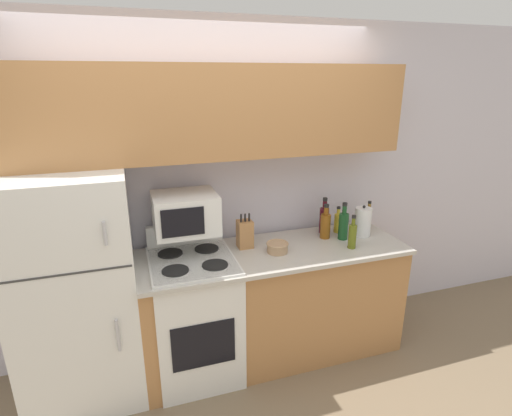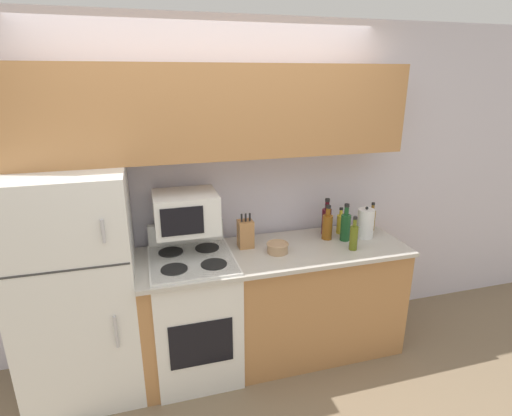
{
  "view_description": "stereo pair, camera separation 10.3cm",
  "coord_description": "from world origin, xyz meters",
  "px_view_note": "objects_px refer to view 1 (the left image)",
  "views": [
    {
      "loc": [
        -0.6,
        -2.23,
        2.14
      ],
      "look_at": [
        0.23,
        0.29,
        1.26
      ],
      "focal_mm": 28.0,
      "sensor_mm": 36.0,
      "label": 1
    },
    {
      "loc": [
        -0.51,
        -2.26,
        2.14
      ],
      "look_at": [
        0.23,
        0.29,
        1.26
      ],
      "focal_mm": 28.0,
      "sensor_mm": 36.0,
      "label": 2
    }
  ],
  "objects_px": {
    "bottle_wine_red": "(324,219)",
    "kettle": "(363,222)",
    "microwave": "(185,213)",
    "bottle_whiskey": "(325,225)",
    "bottle_cooking_spray": "(338,222)",
    "bottle_wine_green": "(343,225)",
    "stove": "(195,314)",
    "refrigerator": "(77,291)",
    "bottle_olive_oil": "(352,235)",
    "knife_block": "(245,234)",
    "bottle_vinegar": "(368,218)",
    "bowl": "(277,247)"
  },
  "relations": [
    {
      "from": "bottle_wine_red",
      "to": "kettle",
      "type": "bearing_deg",
      "value": -29.16
    },
    {
      "from": "microwave",
      "to": "bottle_whiskey",
      "type": "xyz_separation_m",
      "value": [
        1.09,
        -0.03,
        -0.21
      ]
    },
    {
      "from": "microwave",
      "to": "bottle_cooking_spray",
      "type": "height_order",
      "value": "microwave"
    },
    {
      "from": "microwave",
      "to": "bottle_wine_green",
      "type": "bearing_deg",
      "value": -4.57
    },
    {
      "from": "stove",
      "to": "bottle_wine_green",
      "type": "distance_m",
      "value": 1.33
    },
    {
      "from": "bottle_whiskey",
      "to": "bottle_wine_red",
      "type": "distance_m",
      "value": 0.11
    },
    {
      "from": "microwave",
      "to": "refrigerator",
      "type": "bearing_deg",
      "value": -172.69
    },
    {
      "from": "microwave",
      "to": "kettle",
      "type": "distance_m",
      "value": 1.42
    },
    {
      "from": "stove",
      "to": "bottle_whiskey",
      "type": "xyz_separation_m",
      "value": [
        1.08,
        0.09,
        0.54
      ]
    },
    {
      "from": "bottle_wine_red",
      "to": "microwave",
      "type": "bearing_deg",
      "value": -176.49
    },
    {
      "from": "kettle",
      "to": "bottle_olive_oil",
      "type": "bearing_deg",
      "value": -137.45
    },
    {
      "from": "knife_block",
      "to": "stove",
      "type": "bearing_deg",
      "value": -164.48
    },
    {
      "from": "knife_block",
      "to": "bottle_wine_red",
      "type": "xyz_separation_m",
      "value": [
        0.7,
        0.08,
        0.01
      ]
    },
    {
      "from": "knife_block",
      "to": "bottle_vinegar",
      "type": "xyz_separation_m",
      "value": [
        1.1,
        0.05,
        -0.01
      ]
    },
    {
      "from": "refrigerator",
      "to": "stove",
      "type": "height_order",
      "value": "refrigerator"
    },
    {
      "from": "refrigerator",
      "to": "bottle_whiskey",
      "type": "xyz_separation_m",
      "value": [
        1.84,
        0.06,
        0.22
      ]
    },
    {
      "from": "knife_block",
      "to": "bowl",
      "type": "relative_size",
      "value": 1.64
    },
    {
      "from": "microwave",
      "to": "bottle_wine_green",
      "type": "distance_m",
      "value": 1.24
    },
    {
      "from": "refrigerator",
      "to": "microwave",
      "type": "xyz_separation_m",
      "value": [
        0.75,
        0.1,
        0.43
      ]
    },
    {
      "from": "bottle_whiskey",
      "to": "bottle_wine_red",
      "type": "height_order",
      "value": "bottle_wine_red"
    },
    {
      "from": "kettle",
      "to": "bottle_wine_green",
      "type": "bearing_deg",
      "value": -174.93
    },
    {
      "from": "knife_block",
      "to": "bottle_whiskey",
      "type": "relative_size",
      "value": 0.96
    },
    {
      "from": "stove",
      "to": "microwave",
      "type": "relative_size",
      "value": 2.46
    },
    {
      "from": "bowl",
      "to": "bottle_vinegar",
      "type": "height_order",
      "value": "bottle_vinegar"
    },
    {
      "from": "bottle_cooking_spray",
      "to": "microwave",
      "type": "bearing_deg",
      "value": -177.78
    },
    {
      "from": "stove",
      "to": "bottle_cooking_spray",
      "type": "bearing_deg",
      "value": 7.91
    },
    {
      "from": "bottle_wine_green",
      "to": "kettle",
      "type": "distance_m",
      "value": 0.19
    },
    {
      "from": "bowl",
      "to": "bottle_cooking_spray",
      "type": "bearing_deg",
      "value": 19.46
    },
    {
      "from": "knife_block",
      "to": "bottle_olive_oil",
      "type": "relative_size",
      "value": 1.04
    },
    {
      "from": "refrigerator",
      "to": "stove",
      "type": "relative_size",
      "value": 1.47
    },
    {
      "from": "bowl",
      "to": "kettle",
      "type": "xyz_separation_m",
      "value": [
        0.77,
        0.09,
        0.08
      ]
    },
    {
      "from": "bottle_wine_green",
      "to": "bottle_cooking_spray",
      "type": "distance_m",
      "value": 0.15
    },
    {
      "from": "microwave",
      "to": "bottle_wine_red",
      "type": "distance_m",
      "value": 1.15
    },
    {
      "from": "bottle_olive_oil",
      "to": "bottle_cooking_spray",
      "type": "distance_m",
      "value": 0.33
    },
    {
      "from": "bottle_vinegar",
      "to": "bottle_cooking_spray",
      "type": "xyz_separation_m",
      "value": [
        -0.29,
        0.01,
        -0.01
      ]
    },
    {
      "from": "bottle_wine_red",
      "to": "bottle_whiskey",
      "type": "bearing_deg",
      "value": -111.56
    },
    {
      "from": "bottle_vinegar",
      "to": "bottle_wine_green",
      "type": "bearing_deg",
      "value": -156.54
    },
    {
      "from": "microwave",
      "to": "bottle_vinegar",
      "type": "height_order",
      "value": "microwave"
    },
    {
      "from": "bottle_olive_oil",
      "to": "microwave",
      "type": "bearing_deg",
      "value": 167.01
    },
    {
      "from": "bottle_wine_red",
      "to": "bottle_cooking_spray",
      "type": "bearing_deg",
      "value": -10.27
    },
    {
      "from": "knife_block",
      "to": "bowl",
      "type": "distance_m",
      "value": 0.27
    },
    {
      "from": "stove",
      "to": "bowl",
      "type": "bearing_deg",
      "value": -4.21
    },
    {
      "from": "refrigerator",
      "to": "bottle_wine_red",
      "type": "height_order",
      "value": "refrigerator"
    },
    {
      "from": "bottle_olive_oil",
      "to": "bottle_wine_green",
      "type": "relative_size",
      "value": 0.87
    },
    {
      "from": "refrigerator",
      "to": "bottle_wine_red",
      "type": "xyz_separation_m",
      "value": [
        1.88,
        0.17,
        0.23
      ]
    },
    {
      "from": "bottle_vinegar",
      "to": "kettle",
      "type": "xyz_separation_m",
      "value": [
        -0.13,
        -0.12,
        0.02
      ]
    },
    {
      "from": "bottle_cooking_spray",
      "to": "kettle",
      "type": "height_order",
      "value": "kettle"
    },
    {
      "from": "microwave",
      "to": "kettle",
      "type": "relative_size",
      "value": 1.72
    },
    {
      "from": "bowl",
      "to": "bottle_olive_oil",
      "type": "height_order",
      "value": "bottle_olive_oil"
    },
    {
      "from": "bottle_wine_green",
      "to": "bottle_wine_red",
      "type": "relative_size",
      "value": 1.0
    }
  ]
}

